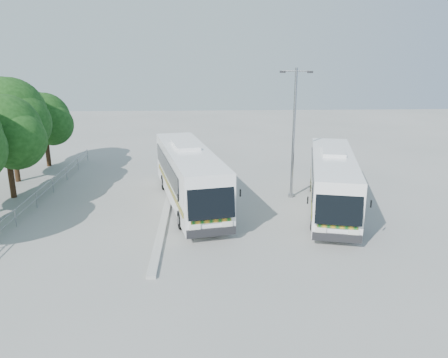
{
  "coord_description": "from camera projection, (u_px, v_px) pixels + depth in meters",
  "views": [
    {
      "loc": [
        -0.13,
        -21.92,
        8.7
      ],
      "look_at": [
        1.06,
        2.17,
        1.85
      ],
      "focal_mm": 35.0,
      "sensor_mm": 36.0,
      "label": 1
    }
  ],
  "objects": [
    {
      "name": "tree_far_d",
      "position": [
        11.0,
        114.0,
        29.96
      ],
      "size": [
        5.62,
        5.3,
        7.33
      ],
      "color": "#382314",
      "rests_on": "ground"
    },
    {
      "name": "kerb_divider",
      "position": [
        166.0,
        210.0,
        25.24
      ],
      "size": [
        0.4,
        16.0,
        0.15
      ],
      "primitive_type": "cube",
      "color": "#B2B2AD",
      "rests_on": "ground"
    },
    {
      "name": "coach_adjacent",
      "position": [
        332.0,
        180.0,
        25.3
      ],
      "size": [
        4.85,
        11.59,
        3.16
      ],
      "rotation": [
        0.0,
        0.0,
        -0.23
      ],
      "color": "white",
      "rests_on": "ground"
    },
    {
      "name": "railing",
      "position": [
        42.0,
        191.0,
        26.62
      ],
      "size": [
        0.06,
        22.0,
        1.0
      ],
      "color": "gray",
      "rests_on": "ground"
    },
    {
      "name": "ground",
      "position": [
        206.0,
        223.0,
        23.45
      ],
      "size": [
        100.0,
        100.0,
        0.0
      ],
      "primitive_type": "plane",
      "color": "#9C9C97",
      "rests_on": "ground"
    },
    {
      "name": "tree_far_e",
      "position": [
        45.0,
        118.0,
        34.57
      ],
      "size": [
        4.54,
        4.28,
        5.92
      ],
      "color": "#382314",
      "rests_on": "ground"
    },
    {
      "name": "lamppost",
      "position": [
        294.0,
        128.0,
        26.63
      ],
      "size": [
        1.94,
        0.61,
        8.01
      ],
      "rotation": [
        0.0,
        0.0,
        -0.22
      ],
      "color": "gray",
      "rests_on": "ground"
    },
    {
      "name": "tree_far_c",
      "position": [
        6.0,
        131.0,
        26.61
      ],
      "size": [
        4.97,
        4.69,
        6.49
      ],
      "color": "#382314",
      "rests_on": "ground"
    },
    {
      "name": "coach_main",
      "position": [
        189.0,
        175.0,
        26.06
      ],
      "size": [
        4.83,
        12.33,
        3.36
      ],
      "rotation": [
        0.0,
        0.0,
        0.21
      ],
      "color": "white",
      "rests_on": "ground"
    }
  ]
}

